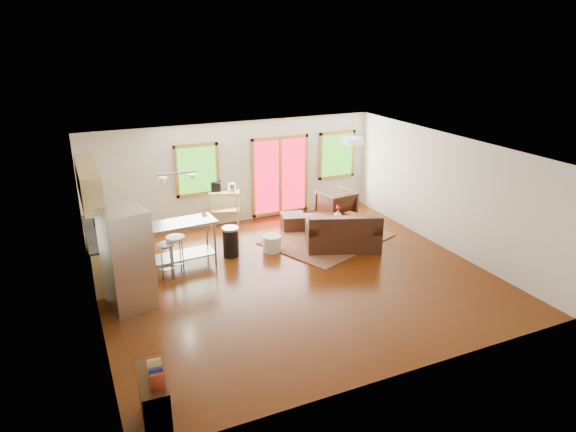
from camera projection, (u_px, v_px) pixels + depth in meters
name	position (u px, v px, depth m)	size (l,w,h in m)	color
floor	(294.00, 276.00, 10.42)	(7.50, 7.00, 0.02)	#381604
ceiling	(295.00, 150.00, 9.52)	(7.50, 7.00, 0.02)	silver
back_wall	(236.00, 173.00, 12.98)	(7.50, 0.02, 2.60)	beige
left_wall	(89.00, 248.00, 8.51)	(0.02, 7.00, 2.60)	beige
right_wall	(447.00, 192.00, 11.43)	(0.02, 7.00, 2.60)	beige
front_wall	(403.00, 296.00, 6.96)	(7.50, 0.02, 2.60)	beige
window_left	(197.00, 170.00, 12.48)	(1.10, 0.05, 1.30)	#205711
french_doors	(280.00, 176.00, 13.47)	(1.60, 0.05, 2.10)	#B3081F
window_right	(337.00, 155.00, 13.99)	(1.10, 0.05, 1.30)	#205711
rug	(328.00, 239.00, 12.23)	(2.72, 2.09, 0.03)	#4F6439
loveseat	(343.00, 234.00, 11.62)	(1.86, 1.45, 0.87)	black
coffee_table	(323.00, 218.00, 12.67)	(1.08, 0.83, 0.38)	#38210D
armchair	(336.00, 203.00, 13.45)	(0.83, 0.78, 0.85)	black
ottoman	(293.00, 222.00, 12.83)	(0.57, 0.57, 0.38)	black
pouf	(272.00, 243.00, 11.53)	(0.42, 0.42, 0.37)	beige
vase	(338.00, 213.00, 12.44)	(0.20, 0.20, 0.32)	silver
book	(349.00, 210.00, 12.60)	(0.23, 0.03, 0.31)	maroon
cabinets	(100.00, 232.00, 10.20)	(0.64, 2.24, 2.30)	tan
refrigerator	(128.00, 260.00, 8.97)	(0.87, 0.85, 1.84)	#B7BABC
island	(178.00, 237.00, 10.56)	(1.63, 0.76, 1.01)	#B7BABC
cup	(204.00, 215.00, 10.89)	(0.12, 0.10, 0.12)	silver
bar_stool_a	(166.00, 253.00, 10.16)	(0.41, 0.41, 0.74)	#B7BABC
bar_stool_b	(176.00, 246.00, 10.35)	(0.39, 0.39, 0.80)	#B7BABC
trash_can	(231.00, 242.00, 11.24)	(0.40, 0.40, 0.67)	black
kitchen_cart	(223.00, 196.00, 12.86)	(0.88, 0.73, 1.16)	tan
bookshelf	(154.00, 401.00, 6.34)	(0.38, 0.85, 0.98)	#38210D
ceiling_flush	(352.00, 141.00, 10.69)	(0.35, 0.35, 0.12)	white
pendant_light	(178.00, 178.00, 10.32)	(0.80, 0.18, 0.79)	gray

